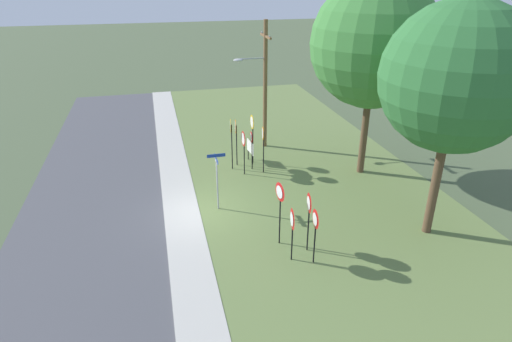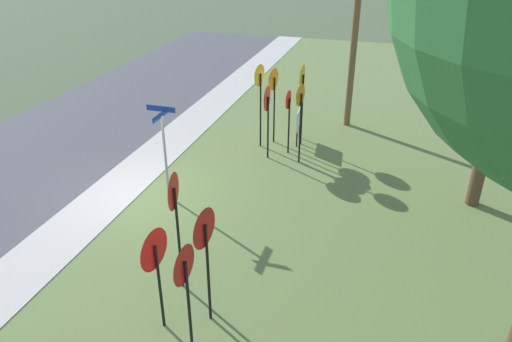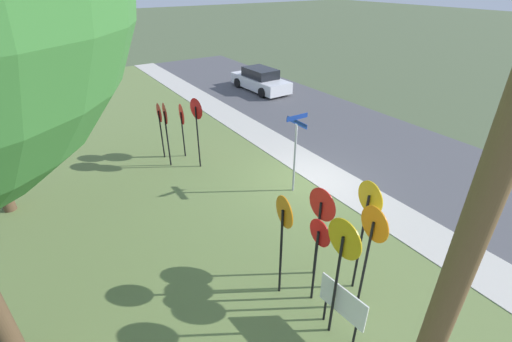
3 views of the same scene
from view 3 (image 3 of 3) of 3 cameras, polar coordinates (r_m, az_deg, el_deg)
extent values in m
plane|color=#4C5B3D|center=(12.83, 8.59, -1.74)|extent=(160.00, 160.00, 0.00)
cube|color=#4C4C51|center=(16.11, 21.71, 3.14)|extent=(44.00, 6.40, 0.01)
cube|color=#BCB7AD|center=(13.30, 11.22, -0.65)|extent=(44.00, 1.60, 0.06)
cube|color=olive|center=(10.50, -17.65, -10.74)|extent=(44.00, 12.00, 0.04)
cylinder|color=black|center=(7.99, 9.49, -15.06)|extent=(0.06, 0.06, 1.91)
cylinder|color=red|center=(7.41, 10.31, -9.86)|extent=(0.61, 0.04, 0.61)
cylinder|color=white|center=(7.42, 10.41, -9.81)|extent=(0.48, 0.02, 0.48)
cylinder|color=black|center=(8.52, 9.86, -10.95)|extent=(0.06, 0.06, 2.10)
cylinder|color=red|center=(7.95, 10.68, -5.37)|extent=(0.79, 0.06, 0.79)
cylinder|color=white|center=(7.96, 10.77, -5.33)|extent=(0.62, 0.03, 0.62)
cylinder|color=black|center=(7.90, 17.18, -14.71)|extent=(0.06, 0.06, 2.33)
cylinder|color=orange|center=(7.23, 18.67, -8.16)|extent=(0.74, 0.14, 0.75)
cylinder|color=white|center=(7.24, 18.76, -8.11)|extent=(0.58, 0.09, 0.58)
cylinder|color=black|center=(7.26, 12.74, -17.97)|extent=(0.06, 0.06, 2.48)
cylinder|color=gold|center=(6.48, 14.15, -10.65)|extent=(0.79, 0.03, 0.79)
cylinder|color=white|center=(6.49, 14.26, -10.59)|extent=(0.61, 0.01, 0.61)
cylinder|color=black|center=(7.92, 4.06, -13.18)|extent=(0.06, 0.06, 2.30)
cylinder|color=orange|center=(7.25, 4.62, -6.63)|extent=(0.69, 0.13, 0.70)
cylinder|color=white|center=(7.26, 4.73, -6.58)|extent=(0.54, 0.09, 0.54)
cylinder|color=black|center=(8.25, 16.53, -11.36)|extent=(0.06, 0.06, 2.56)
cylinder|color=gold|center=(7.57, 18.02, -4.13)|extent=(0.72, 0.14, 0.72)
cylinder|color=white|center=(7.58, 18.11, -4.09)|extent=(0.56, 0.10, 0.56)
cylinder|color=black|center=(13.64, -14.14, 4.99)|extent=(0.06, 0.06, 2.19)
cone|color=red|center=(13.28, -14.51, 9.03)|extent=(0.78, 0.13, 0.78)
cone|color=white|center=(13.29, -14.42, 9.05)|extent=(0.53, 0.08, 0.53)
cylinder|color=black|center=(14.32, -11.74, 5.76)|extent=(0.06, 0.06, 1.87)
cone|color=red|center=(14.03, -11.94, 8.99)|extent=(0.81, 0.13, 0.81)
cone|color=white|center=(14.03, -11.86, 9.01)|extent=(0.55, 0.08, 0.55)
cylinder|color=black|center=(13.28, -9.39, 5.33)|extent=(0.06, 0.06, 2.40)
cone|color=red|center=(12.89, -9.63, 9.93)|extent=(0.76, 0.16, 0.76)
cone|color=white|center=(12.89, -9.55, 9.95)|extent=(0.51, 0.10, 0.52)
cylinder|color=black|center=(14.40, -15.06, 5.70)|extent=(0.06, 0.06, 1.96)
cone|color=red|center=(14.09, -15.38, 9.12)|extent=(0.73, 0.07, 0.73)
cone|color=silver|center=(14.10, -15.30, 9.14)|extent=(0.50, 0.04, 0.50)
cylinder|color=#9EA0A8|center=(11.61, 6.30, 1.95)|extent=(0.07, 0.07, 2.41)
cylinder|color=#9EA0A8|center=(11.11, 6.63, 7.54)|extent=(0.09, 0.09, 0.03)
cube|color=navy|center=(11.09, 6.65, 7.83)|extent=(0.96, 0.02, 0.15)
cube|color=navy|center=(11.03, 6.70, 8.66)|extent=(0.02, 0.82, 0.15)
cylinder|color=brown|center=(3.85, 27.76, -20.26)|extent=(0.24, 0.24, 7.51)
cylinder|color=black|center=(7.87, 15.64, -24.38)|extent=(0.05, 0.05, 0.55)
cylinder|color=black|center=(8.13, 11.08, -21.32)|extent=(0.05, 0.05, 0.55)
cube|color=white|center=(7.52, 13.87, -19.88)|extent=(1.10, 0.14, 0.70)
cube|color=silver|center=(23.25, 0.69, 14.15)|extent=(4.50, 1.86, 0.68)
cube|color=black|center=(23.10, 0.70, 15.64)|extent=(2.27, 1.53, 0.56)
cylinder|color=black|center=(23.95, -3.01, 14.10)|extent=(0.61, 0.20, 0.60)
cylinder|color=black|center=(24.87, 0.45, 14.70)|extent=(0.61, 0.20, 0.60)
cylinder|color=black|center=(21.75, 0.96, 12.57)|extent=(0.61, 0.20, 0.60)
cylinder|color=black|center=(22.76, 4.57, 13.24)|extent=(0.61, 0.20, 0.60)
camera|label=1|loc=(26.87, -16.02, 35.75)|focal=30.18mm
camera|label=2|loc=(18.55, -34.25, 26.28)|focal=33.98mm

